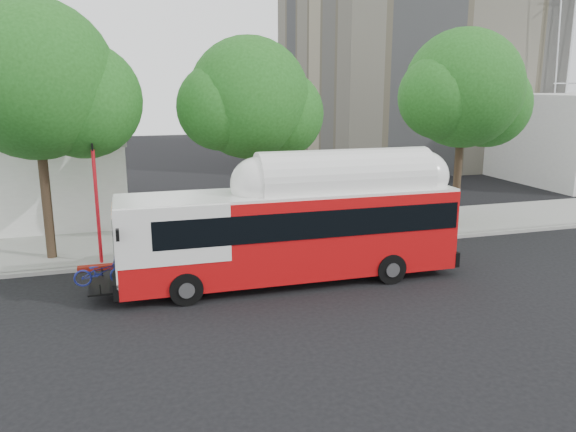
# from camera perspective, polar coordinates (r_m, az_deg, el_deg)

# --- Properties ---
(ground) EXTENTS (120.00, 120.00, 0.00)m
(ground) POSITION_cam_1_polar(r_m,az_deg,el_deg) (19.31, 3.20, -6.99)
(ground) COLOR black
(ground) RESTS_ON ground
(sidewalk) EXTENTS (60.00, 5.00, 0.15)m
(sidewalk) POSITION_cam_1_polar(r_m,az_deg,el_deg) (25.20, -1.83, -1.92)
(sidewalk) COLOR gray
(sidewalk) RESTS_ON ground
(curb_strip) EXTENTS (60.00, 0.30, 0.15)m
(curb_strip) POSITION_cam_1_polar(r_m,az_deg,el_deg) (22.80, -0.14, -3.57)
(curb_strip) COLOR gray
(curb_strip) RESTS_ON ground
(red_curb_segment) EXTENTS (10.00, 0.32, 0.16)m
(red_curb_segment) POSITION_cam_1_polar(r_m,az_deg,el_deg) (22.16, -7.61, -4.17)
(red_curb_segment) COLOR maroon
(red_curb_segment) RESTS_ON ground
(street_tree_left) EXTENTS (6.67, 5.80, 9.74)m
(street_tree_left) POSITION_cam_1_polar(r_m,az_deg,el_deg) (22.68, -23.09, 12.05)
(street_tree_left) COLOR #2D2116
(street_tree_left) RESTS_ON ground
(street_tree_mid) EXTENTS (5.75, 5.00, 8.62)m
(street_tree_mid) POSITION_cam_1_polar(r_m,az_deg,el_deg) (23.76, -3.06, 11.39)
(street_tree_mid) COLOR #2D2116
(street_tree_mid) RESTS_ON ground
(street_tree_right) EXTENTS (6.21, 5.40, 9.18)m
(street_tree_right) POSITION_cam_1_polar(r_m,az_deg,el_deg) (27.73, 18.07, 11.76)
(street_tree_right) COLOR #2D2116
(street_tree_right) RESTS_ON ground
(transit_bus) EXTENTS (12.33, 2.74, 3.64)m
(transit_bus) POSITION_cam_1_polar(r_m,az_deg,el_deg) (19.14, 0.53, -1.81)
(transit_bus) COLOR red
(transit_bus) RESTS_ON ground
(signal_pole) EXTENTS (0.13, 0.44, 4.63)m
(signal_pole) POSITION_cam_1_polar(r_m,az_deg,el_deg) (21.72, -18.83, 1.12)
(signal_pole) COLOR red
(signal_pole) RESTS_ON ground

